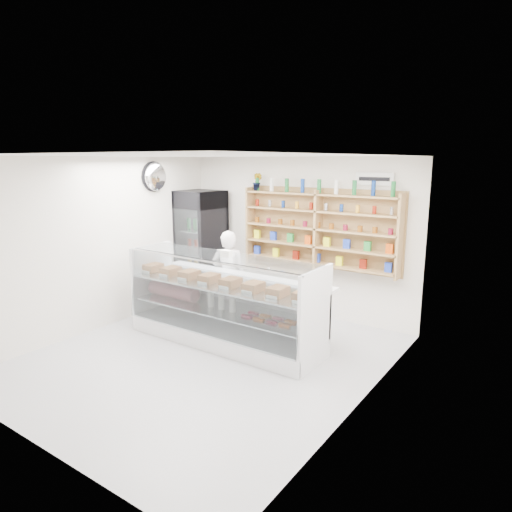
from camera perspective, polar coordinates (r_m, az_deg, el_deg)
The scene contains 8 objects.
room at distance 6.21m, azimuth -6.36°, elevation -0.65°, with size 5.00×5.00×5.00m.
display_counter at distance 7.04m, azimuth -3.94°, elevation -7.82°, with size 3.14×0.94×1.37m.
shop_worker at distance 7.79m, azimuth -3.43°, elevation -2.58°, with size 0.58×0.38×1.59m, color white.
drinks_cooler at distance 8.94m, azimuth -6.90°, elevation 1.18°, with size 0.83×0.81×2.17m.
wall_shelving at distance 7.82m, azimuth 7.74°, elevation 3.37°, with size 2.84×0.28×1.33m.
potted_plant at distance 8.39m, azimuth 0.16°, elevation 9.27°, with size 0.18×0.14×0.32m, color #1E6626.
security_mirror at distance 8.44m, azimuth -12.44°, elevation 9.66°, with size 0.15×0.50×0.50m, color silver.
wall_sign at distance 7.50m, azimuth 14.60°, elevation 9.30°, with size 0.62×0.03×0.20m, color white.
Camera 1 is at (3.99, -4.57, 2.75)m, focal length 32.00 mm.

